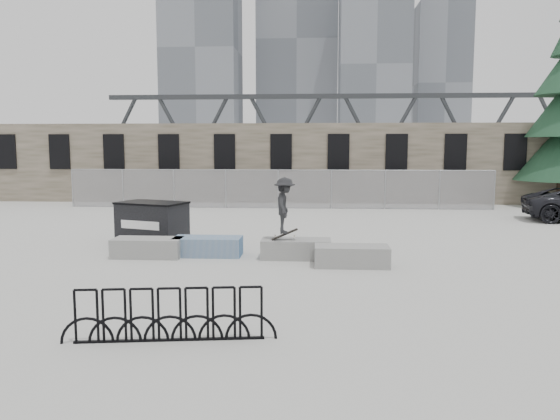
% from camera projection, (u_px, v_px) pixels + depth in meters
% --- Properties ---
extents(ground, '(120.00, 120.00, 0.00)m').
position_uv_depth(ground, '(249.00, 256.00, 16.06)').
color(ground, '#AAABA6').
rests_on(ground, ground).
extents(stone_wall, '(36.00, 2.58, 4.50)m').
position_uv_depth(stone_wall, '(283.00, 163.00, 31.88)').
color(stone_wall, '#635948').
rests_on(stone_wall, ground).
extents(chainlink_fence, '(22.06, 0.06, 2.02)m').
position_uv_depth(chainlink_fence, '(278.00, 188.00, 28.32)').
color(chainlink_fence, gray).
rests_on(chainlink_fence, ground).
extents(planter_far_left, '(2.00, 0.90, 0.56)m').
position_uv_depth(planter_far_left, '(148.00, 247.00, 15.95)').
color(planter_far_left, gray).
rests_on(planter_far_left, ground).
extents(planter_center_left, '(2.00, 0.90, 0.56)m').
position_uv_depth(planter_center_left, '(208.00, 246.00, 16.14)').
color(planter_center_left, '#305C91').
rests_on(planter_center_left, ground).
extents(planter_center_right, '(2.00, 0.90, 0.56)m').
position_uv_depth(planter_center_right, '(296.00, 248.00, 15.76)').
color(planter_center_right, gray).
rests_on(planter_center_right, ground).
extents(planter_offset, '(2.00, 0.90, 0.56)m').
position_uv_depth(planter_offset, '(352.00, 255.00, 14.73)').
color(planter_offset, gray).
rests_on(planter_offset, ground).
extents(dumpster, '(2.46, 1.95, 1.41)m').
position_uv_depth(dumpster, '(152.00, 223.00, 17.92)').
color(dumpster, black).
rests_on(dumpster, ground).
extents(bike_rack, '(3.56, 0.54, 0.90)m').
position_uv_depth(bike_rack, '(169.00, 316.00, 9.04)').
color(bike_rack, black).
rests_on(bike_rack, ground).
extents(skyline_towers, '(58.00, 28.00, 48.00)m').
position_uv_depth(skyline_towers, '(302.00, 56.00, 106.65)').
color(skyline_towers, slate).
rests_on(skyline_towers, ground).
extents(truss_bridge, '(70.00, 3.00, 9.80)m').
position_uv_depth(truss_bridge, '(379.00, 139.00, 69.42)').
color(truss_bridge, '#2D3033').
rests_on(truss_bridge, ground).
extents(skateboarder, '(0.77, 1.05, 1.80)m').
position_uv_depth(skateboarder, '(285.00, 206.00, 15.53)').
color(skateboarder, black).
rests_on(skateboarder, ground).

